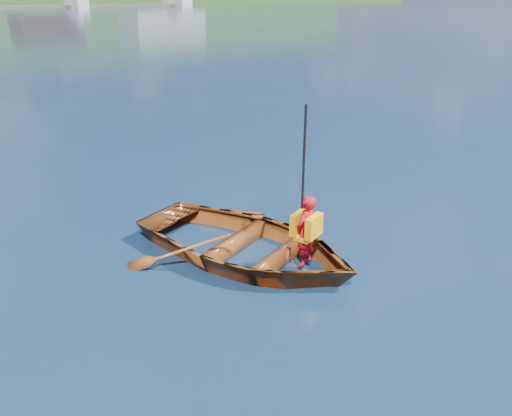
# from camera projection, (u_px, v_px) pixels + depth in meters

# --- Properties ---
(ground) EXTENTS (600.00, 600.00, 0.00)m
(ground) POSITION_uv_depth(u_px,v_px,m) (260.00, 283.00, 6.64)
(ground) COLOR #102C45
(ground) RESTS_ON ground
(rowboat) EXTENTS (3.45, 4.08, 0.72)m
(rowboat) POSITION_uv_depth(u_px,v_px,m) (245.00, 244.00, 7.21)
(rowboat) COLOR brown
(rowboat) RESTS_ON ground
(child_paddler) EXTENTS (0.43, 0.43, 2.17)m
(child_paddler) POSITION_uv_depth(u_px,v_px,m) (306.00, 229.00, 6.70)
(child_paddler) COLOR red
(child_paddler) RESTS_ON ground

